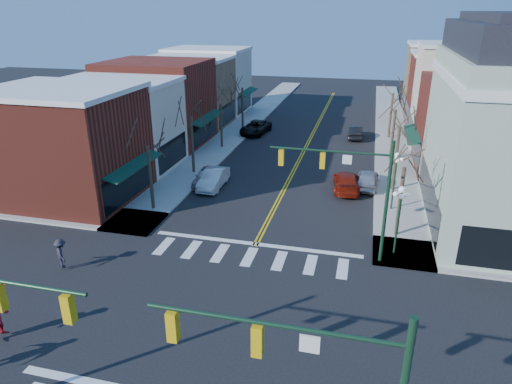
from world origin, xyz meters
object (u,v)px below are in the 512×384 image
Objects in this scene: car_right_mid at (367,179)px; pedestrian_dark_b at (61,254)px; lamppost_midblock at (395,172)px; car_left_near at (207,176)px; car_left_far at (256,127)px; lamppost_corner at (399,209)px; car_right_near at (346,182)px; car_right_far at (355,132)px; car_left_mid at (213,179)px.

car_right_mid is 23.29m from pedestrian_dark_b.
lamppost_midblock is 1.08× the size of car_left_near.
lamppost_midblock is at bearing -44.64° from car_left_far.
car_left_far reaches higher than car_left_near.
car_right_mid is at bearing 99.51° from lamppost_corner.
car_right_near is at bearing 109.20° from lamppost_corner.
lamppost_corner is 6.50m from lamppost_midblock.
car_right_far is (-3.40, 25.69, -2.27)m from lamppost_corner.
car_right_far reaches higher than car_left_near.
lamppost_midblock reaches higher than car_left_mid.
car_right_far is at bearing 10.93° from car_left_far.
car_left_far reaches higher than car_right_far.
lamppost_midblock is 0.83× the size of car_left_far.
car_right_mid is at bearing 93.85° from car_right_far.
car_right_near is (10.44, 1.97, -0.02)m from car_left_mid.
lamppost_midblock is 1.04× the size of car_right_far.
car_left_mid and car_left_far have the same top height.
car_right_near is 21.48m from pedestrian_dark_b.
lamppost_corner is at bearing -52.68° from car_left_far.
lamppost_midblock is 2.54× the size of pedestrian_dark_b.
car_right_mid reaches higher than car_left_near.
car_left_near is at bearing 150.47° from lamppost_corner.
car_right_near is at bearing 33.43° from car_right_mid.
car_right_near is 2.85× the size of pedestrian_dark_b.
lamppost_corner reaches higher than car_left_mid.
car_right_mid reaches higher than car_right_near.
car_right_near is (11.20, -15.15, -0.02)m from car_left_far.
car_right_mid is at bearing -89.28° from pedestrian_dark_b.
car_left_far reaches higher than car_right_near.
lamppost_corner is at bearing -90.00° from lamppost_midblock.
car_right_near is 1.15× the size of car_right_mid.
lamppost_corner reaches higher than car_left_near.
car_left_far is at bearing 88.11° from car_left_near.
car_right_far is 2.45× the size of pedestrian_dark_b.
pedestrian_dark_b reaches higher than car_left_near.
lamppost_midblock reaches higher than car_right_far.
lamppost_corner is at bearing -30.18° from car_left_mid.
pedestrian_dark_b is at bearing 41.73° from car_right_near.
lamppost_midblock is 5.22m from car_right_near.
lamppost_corner is at bearing 101.38° from car_right_mid.
lamppost_corner is 0.89× the size of car_right_near.
pedestrian_dark_b is at bearing -89.08° from car_left_far.
car_right_near reaches higher than car_right_far.
car_right_far is at bearing -95.89° from car_right_near.
pedestrian_dark_b reaches higher than car_right_mid.
car_left_far is 1.26× the size of car_right_far.
lamppost_midblock is 0.89× the size of car_right_near.
car_left_mid is at bearing -61.83° from pedestrian_dark_b.
car_right_far is at bearing 55.37° from car_left_near.
car_left_mid is 1.04× the size of car_right_mid.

